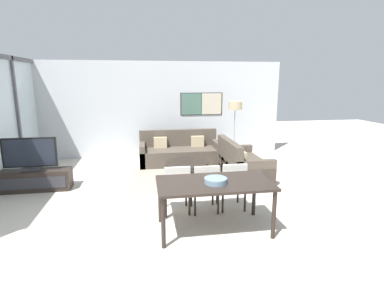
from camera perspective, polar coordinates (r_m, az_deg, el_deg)
ground_plane at (r=4.23m, az=-3.06°, el=-20.25°), size 24.00×24.00×0.00m
wall_back at (r=9.03m, az=-6.75°, el=6.58°), size 7.66×0.09×2.80m
area_rug at (r=7.07m, az=-1.00°, el=-6.51°), size 2.63×1.94×0.01m
tv_console at (r=7.10m, az=-28.05°, el=-6.11°), size 1.51×0.42×0.43m
television at (r=6.96m, az=-28.50°, el=-1.75°), size 1.06×0.20×0.69m
sofa_main at (r=8.31m, az=-2.38°, el=-1.66°), size 2.18×0.90×0.89m
sofa_side at (r=7.18m, az=9.22°, el=-4.04°), size 0.90×1.61×0.89m
coffee_table at (r=6.98m, az=-1.01°, el=-4.23°), size 1.00×1.00×0.39m
dining_table at (r=4.54m, az=4.23°, el=-8.10°), size 1.71×0.91×0.77m
dining_chair_left at (r=5.15m, az=-2.93°, el=-7.93°), size 0.46×0.46×0.87m
dining_chair_centre at (r=5.19m, az=2.55°, el=-7.77°), size 0.46×0.46×0.87m
dining_chair_right at (r=5.33m, az=7.68°, el=-7.30°), size 0.46×0.46×0.87m
fruit_bowl at (r=4.44m, az=4.52°, el=-6.90°), size 0.34×0.34×0.08m
floor_lamp at (r=8.35m, az=8.20°, el=6.50°), size 0.38×0.38×1.69m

